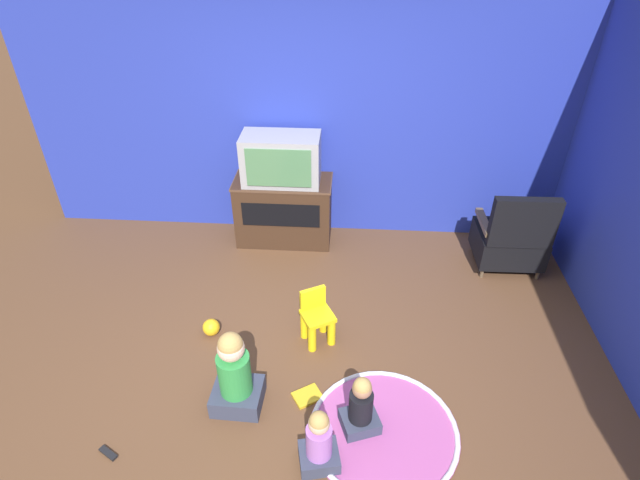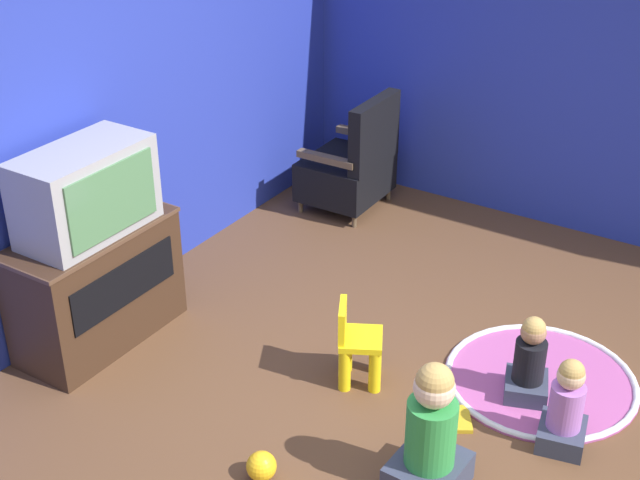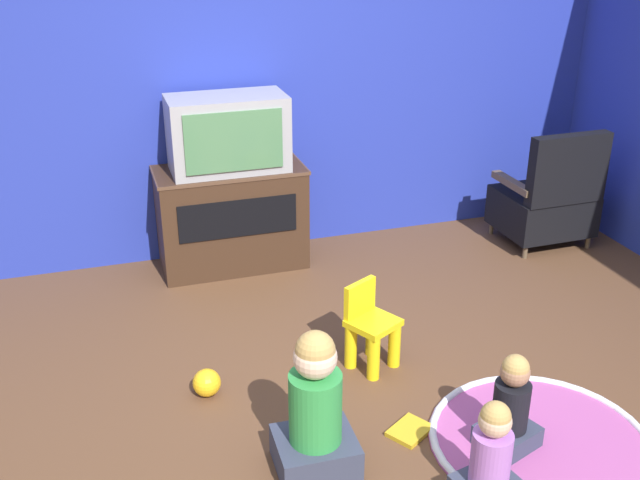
{
  "view_description": "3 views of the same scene",
  "coord_description": "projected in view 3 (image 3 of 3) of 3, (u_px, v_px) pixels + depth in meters",
  "views": [
    {
      "loc": [
        0.38,
        -2.76,
        3.18
      ],
      "look_at": [
        0.14,
        0.9,
        0.63
      ],
      "focal_mm": 28.0,
      "sensor_mm": 36.0,
      "label": 1
    },
    {
      "loc": [
        -3.37,
        -1.69,
        3.1
      ],
      "look_at": [
        0.24,
        0.61,
        0.76
      ],
      "focal_mm": 50.0,
      "sensor_mm": 36.0,
      "label": 2
    },
    {
      "loc": [
        -1.21,
        -3.02,
        2.38
      ],
      "look_at": [
        -0.05,
        0.59,
        0.68
      ],
      "focal_mm": 42.0,
      "sensor_mm": 36.0,
      "label": 3
    }
  ],
  "objects": [
    {
      "name": "child_watching_right",
      "position": [
        490.0,
        460.0,
        3.17
      ],
      "size": [
        0.31,
        0.28,
        0.52
      ],
      "rotation": [
        0.0,
        0.0,
        0.21
      ],
      "color": "#33384C",
      "rests_on": "ground_plane"
    },
    {
      "name": "child_watching_left",
      "position": [
        511.0,
        408.0,
        3.51
      ],
      "size": [
        0.32,
        0.3,
        0.51
      ],
      "rotation": [
        0.0,
        0.0,
        0.34
      ],
      "color": "#33384C",
      "rests_on": "ground_plane"
    },
    {
      "name": "ground_plane",
      "position": [
        364.0,
        400.0,
        3.93
      ],
      "size": [
        30.0,
        30.0,
        0.0
      ],
      "primitive_type": "plane",
      "color": "brown"
    },
    {
      "name": "wall_back",
      "position": [
        240.0,
        69.0,
        5.19
      ],
      "size": [
        5.7,
        0.12,
        2.67
      ],
      "color": "#23339E",
      "rests_on": "ground_plane"
    },
    {
      "name": "play_mat",
      "position": [
        541.0,
        441.0,
        3.62
      ],
      "size": [
        1.08,
        1.08,
        0.04
      ],
      "color": "#A54C8C",
      "rests_on": "ground_plane"
    },
    {
      "name": "tv_cabinet",
      "position": [
        232.0,
        216.0,
        5.26
      ],
      "size": [
        1.03,
        0.48,
        0.73
      ],
      "color": "#382316",
      "rests_on": "ground_plane"
    },
    {
      "name": "yellow_kid_chair",
      "position": [
        371.0,
        331.0,
        4.15
      ],
      "size": [
        0.33,
        0.32,
        0.49
      ],
      "rotation": [
        0.0,
        0.0,
        0.49
      ],
      "color": "yellow",
      "rests_on": "ground_plane"
    },
    {
      "name": "black_armchair",
      "position": [
        547.0,
        201.0,
        5.62
      ],
      "size": [
        0.65,
        0.58,
        0.91
      ],
      "rotation": [
        0.0,
        0.0,
        3.16
      ],
      "color": "brown",
      "rests_on": "ground_plane"
    },
    {
      "name": "television",
      "position": [
        228.0,
        133.0,
        5.0
      ],
      "size": [
        0.79,
        0.42,
        0.51
      ],
      "color": "#939399",
      "rests_on": "tv_cabinet"
    },
    {
      "name": "child_watching_center",
      "position": [
        315.0,
        411.0,
        3.34
      ],
      "size": [
        0.38,
        0.33,
        0.72
      ],
      "rotation": [
        0.0,
        0.0,
        -0.03
      ],
      "color": "#33384C",
      "rests_on": "ground_plane"
    },
    {
      "name": "toy_ball",
      "position": [
        207.0,
        383.0,
        3.95
      ],
      "size": [
        0.15,
        0.15,
        0.15
      ],
      "color": "yellow",
      "rests_on": "ground_plane"
    },
    {
      "name": "book",
      "position": [
        410.0,
        431.0,
        3.68
      ],
      "size": [
        0.26,
        0.24,
        0.02
      ],
      "rotation": [
        0.0,
        0.0,
        0.55
      ],
      "color": "gold",
      "rests_on": "ground_plane"
    }
  ]
}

